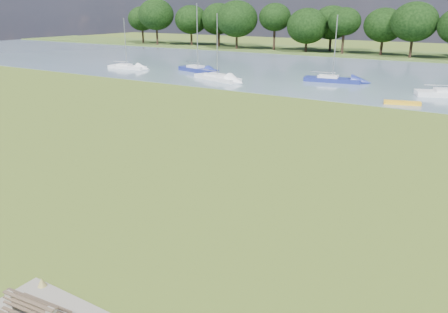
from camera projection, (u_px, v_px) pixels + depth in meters
The scene contains 8 objects.
ground at pixel (258, 178), 23.88m from camera, with size 220.00×220.00×0.00m, color olive.
river at pixel (403, 78), 57.81m from camera, with size 220.00×40.00×0.10m, color slate.
far_bank at pixel (433, 57), 82.05m from camera, with size 220.00×20.00×0.40m, color #4C6626.
kayak at pixel (402, 103), 41.64m from camera, with size 3.33×0.78×0.33m, color yellow.
sailboat_1 at pixel (332, 78), 54.27m from camera, with size 7.13×3.01×7.98m.
sailboat_3 at pixel (217, 76), 55.87m from camera, with size 7.45×4.16×8.13m.
sailboat_5 at pixel (198, 68), 62.91m from camera, with size 7.15×3.77×9.37m.
sailboat_7 at pixel (127, 66), 66.12m from camera, with size 6.15×2.42×7.35m.
Camera 1 is at (10.01, -19.93, 8.80)m, focal length 35.00 mm.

